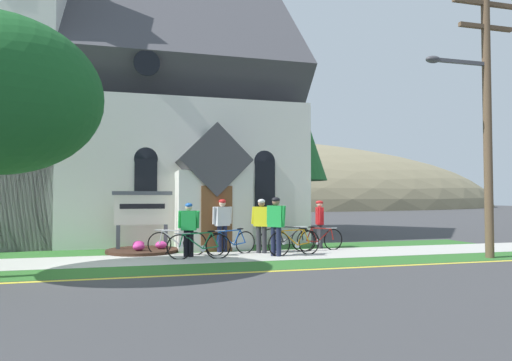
{
  "coord_description": "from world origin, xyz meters",
  "views": [
    {
      "loc": [
        0.96,
        -11.34,
        1.76
      ],
      "look_at": [
        4.72,
        2.8,
        2.28
      ],
      "focal_mm": 31.63,
      "sensor_mm": 36.0,
      "label": 1
    }
  ],
  "objects_px": {
    "bicycle_yellow": "(295,242)",
    "cyclist_in_orange_jersey": "(261,221)",
    "bicycle_green": "(287,239)",
    "cyclist_in_yellow_jersey": "(222,221)",
    "cyclist_in_red_jersey": "(276,221)",
    "cyclist_in_blue_jersey": "(189,226)",
    "bicycle_white": "(199,246)",
    "cyclist_in_white_jersey": "(320,220)",
    "roadside_conifer": "(290,124)",
    "bicycle_red": "(177,243)",
    "utility_pole": "(484,104)",
    "bicycle_blue": "(231,242)",
    "church_sign": "(142,211)",
    "bicycle_black": "(320,239)"
  },
  "relations": [
    {
      "from": "bicycle_yellow",
      "to": "cyclist_in_orange_jersey",
      "type": "xyz_separation_m",
      "value": [
        -0.84,
        0.7,
        0.6
      ]
    },
    {
      "from": "bicycle_green",
      "to": "cyclist_in_yellow_jersey",
      "type": "relative_size",
      "value": 1.02
    },
    {
      "from": "cyclist_in_red_jersey",
      "to": "cyclist_in_blue_jersey",
      "type": "distance_m",
      "value": 2.56
    },
    {
      "from": "cyclist_in_yellow_jersey",
      "to": "bicycle_white",
      "type": "bearing_deg",
      "value": -123.32
    },
    {
      "from": "cyclist_in_white_jersey",
      "to": "roadside_conifer",
      "type": "bearing_deg",
      "value": 78.55
    },
    {
      "from": "cyclist_in_orange_jersey",
      "to": "cyclist_in_yellow_jersey",
      "type": "bearing_deg",
      "value": 152.23
    },
    {
      "from": "roadside_conifer",
      "to": "bicycle_red",
      "type": "bearing_deg",
      "value": -128.95
    },
    {
      "from": "utility_pole",
      "to": "bicycle_blue",
      "type": "bearing_deg",
      "value": 159.02
    },
    {
      "from": "bicycle_green",
      "to": "bicycle_blue",
      "type": "bearing_deg",
      "value": -171.41
    },
    {
      "from": "cyclist_in_red_jersey",
      "to": "bicycle_blue",
      "type": "bearing_deg",
      "value": 146.38
    },
    {
      "from": "church_sign",
      "to": "cyclist_in_blue_jersey",
      "type": "bearing_deg",
      "value": -53.95
    },
    {
      "from": "bicycle_blue",
      "to": "cyclist_in_red_jersey",
      "type": "distance_m",
      "value": 1.56
    },
    {
      "from": "bicycle_black",
      "to": "utility_pole",
      "type": "xyz_separation_m",
      "value": [
        3.93,
        -2.86,
        4.08
      ]
    },
    {
      "from": "bicycle_yellow",
      "to": "bicycle_black",
      "type": "xyz_separation_m",
      "value": [
        1.19,
        0.89,
        -0.02
      ]
    },
    {
      "from": "bicycle_yellow",
      "to": "cyclist_in_red_jersey",
      "type": "distance_m",
      "value": 0.9
    },
    {
      "from": "bicycle_blue",
      "to": "cyclist_in_yellow_jersey",
      "type": "xyz_separation_m",
      "value": [
        -0.17,
        0.6,
        0.62
      ]
    },
    {
      "from": "bicycle_green",
      "to": "utility_pole",
      "type": "xyz_separation_m",
      "value": [
        5.04,
        -2.94,
        4.06
      ]
    },
    {
      "from": "church_sign",
      "to": "utility_pole",
      "type": "bearing_deg",
      "value": -23.47
    },
    {
      "from": "roadside_conifer",
      "to": "cyclist_in_yellow_jersey",
      "type": "bearing_deg",
      "value": -123.26
    },
    {
      "from": "church_sign",
      "to": "bicycle_red",
      "type": "distance_m",
      "value": 1.85
    },
    {
      "from": "cyclist_in_blue_jersey",
      "to": "bicycle_blue",
      "type": "bearing_deg",
      "value": 12.0
    },
    {
      "from": "church_sign",
      "to": "bicycle_white",
      "type": "distance_m",
      "value": 2.89
    },
    {
      "from": "bicycle_white",
      "to": "cyclist_in_white_jersey",
      "type": "height_order",
      "value": "cyclist_in_white_jersey"
    },
    {
      "from": "bicycle_red",
      "to": "cyclist_in_white_jersey",
      "type": "height_order",
      "value": "cyclist_in_white_jersey"
    },
    {
      "from": "bicycle_blue",
      "to": "bicycle_yellow",
      "type": "height_order",
      "value": "bicycle_yellow"
    },
    {
      "from": "bicycle_black",
      "to": "cyclist_in_blue_jersey",
      "type": "distance_m",
      "value": 4.37
    },
    {
      "from": "cyclist_in_white_jersey",
      "to": "cyclist_in_blue_jersey",
      "type": "relative_size",
      "value": 1.03
    },
    {
      "from": "bicycle_blue",
      "to": "roadside_conifer",
      "type": "height_order",
      "value": "roadside_conifer"
    },
    {
      "from": "church_sign",
      "to": "cyclist_in_orange_jersey",
      "type": "relative_size",
      "value": 1.15
    },
    {
      "from": "cyclist_in_red_jersey",
      "to": "utility_pole",
      "type": "distance_m",
      "value": 6.94
    },
    {
      "from": "bicycle_white",
      "to": "bicycle_blue",
      "type": "xyz_separation_m",
      "value": [
        1.08,
        0.79,
        -0.01
      ]
    },
    {
      "from": "bicycle_green",
      "to": "bicycle_blue",
      "type": "relative_size",
      "value": 1.04
    },
    {
      "from": "bicycle_black",
      "to": "cyclist_in_yellow_jersey",
      "type": "distance_m",
      "value": 3.24
    },
    {
      "from": "bicycle_yellow",
      "to": "bicycle_black",
      "type": "relative_size",
      "value": 1.03
    },
    {
      "from": "bicycle_red",
      "to": "cyclist_in_orange_jersey",
      "type": "xyz_separation_m",
      "value": [
        2.56,
        -0.22,
        0.62
      ]
    },
    {
      "from": "bicycle_green",
      "to": "bicycle_black",
      "type": "distance_m",
      "value": 1.11
    },
    {
      "from": "bicycle_yellow",
      "to": "cyclist_in_red_jersey",
      "type": "xyz_separation_m",
      "value": [
        -0.62,
        -0.1,
        0.65
      ]
    },
    {
      "from": "bicycle_white",
      "to": "cyclist_in_red_jersey",
      "type": "xyz_separation_m",
      "value": [
        2.26,
        0.0,
        0.66
      ]
    },
    {
      "from": "bicycle_white",
      "to": "bicycle_black",
      "type": "distance_m",
      "value": 4.19
    },
    {
      "from": "utility_pole",
      "to": "roadside_conifer",
      "type": "xyz_separation_m",
      "value": [
        -2.21,
        10.69,
        0.97
      ]
    },
    {
      "from": "bicycle_green",
      "to": "church_sign",
      "type": "bearing_deg",
      "value": 165.0
    },
    {
      "from": "cyclist_in_red_jersey",
      "to": "cyclist_in_blue_jersey",
      "type": "xyz_separation_m",
      "value": [
        -2.5,
        0.5,
        -0.12
      ]
    },
    {
      "from": "bicycle_white",
      "to": "roadside_conifer",
      "type": "bearing_deg",
      "value": 56.73
    },
    {
      "from": "bicycle_green",
      "to": "utility_pole",
      "type": "distance_m",
      "value": 7.11
    },
    {
      "from": "bicycle_black",
      "to": "bicycle_white",
      "type": "bearing_deg",
      "value": -166.25
    },
    {
      "from": "cyclist_in_yellow_jersey",
      "to": "cyclist_in_white_jersey",
      "type": "bearing_deg",
      "value": 3.97
    },
    {
      "from": "cyclist_in_yellow_jersey",
      "to": "roadside_conifer",
      "type": "relative_size",
      "value": 0.2
    },
    {
      "from": "church_sign",
      "to": "cyclist_in_red_jersey",
      "type": "distance_m",
      "value": 4.42
    },
    {
      "from": "bicycle_green",
      "to": "roadside_conifer",
      "type": "height_order",
      "value": "roadside_conifer"
    },
    {
      "from": "bicycle_red",
      "to": "cyclist_in_red_jersey",
      "type": "relative_size",
      "value": 1.0
    }
  ]
}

